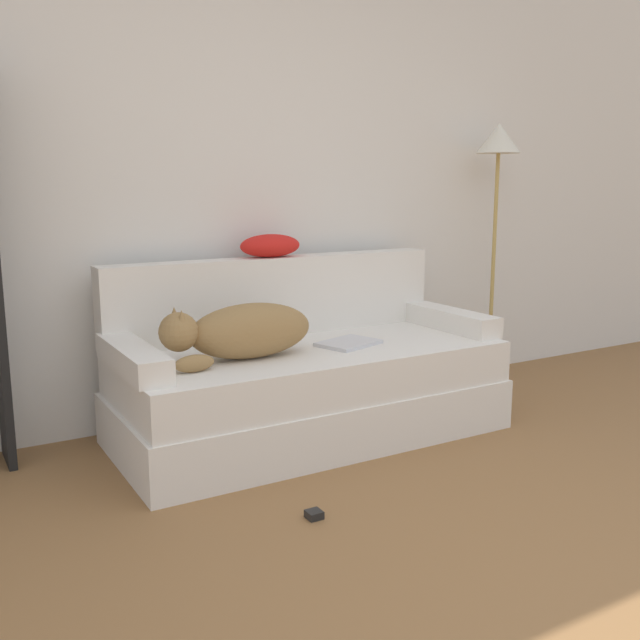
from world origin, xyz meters
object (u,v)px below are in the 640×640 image
object	(u,v)px
laptop	(348,343)
couch	(310,392)
floor_lamp	(498,165)
power_adapter	(314,515)
dog	(241,331)
throw_pillow	(270,246)

from	to	relation	value
laptop	couch	bearing A→B (deg)	144.36
floor_lamp	power_adapter	world-z (taller)	floor_lamp
laptop	floor_lamp	size ratio (longest dim) A/B	0.21
dog	throw_pillow	size ratio (longest dim) A/B	2.18
dog	laptop	bearing A→B (deg)	-0.01
couch	laptop	xyz separation A→B (m)	(0.19, -0.06, 0.24)
couch	throw_pillow	world-z (taller)	throw_pillow
floor_lamp	power_adapter	size ratio (longest dim) A/B	27.77
laptop	power_adapter	distance (m)	1.07
laptop	power_adapter	world-z (taller)	laptop
throw_pillow	floor_lamp	xyz separation A→B (m)	(1.53, -0.05, 0.43)
couch	throw_pillow	xyz separation A→B (m)	(-0.03, 0.37, 0.70)
couch	floor_lamp	distance (m)	1.91
throw_pillow	dog	bearing A→B (deg)	-130.57
floor_lamp	power_adapter	distance (m)	2.61
throw_pillow	floor_lamp	size ratio (longest dim) A/B	0.21
couch	dog	distance (m)	0.54
dog	floor_lamp	world-z (taller)	floor_lamp
throw_pillow	power_adapter	bearing A→B (deg)	-109.35
laptop	throw_pillow	world-z (taller)	throw_pillow
throw_pillow	power_adapter	distance (m)	1.54
couch	laptop	size ratio (longest dim) A/B	5.55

